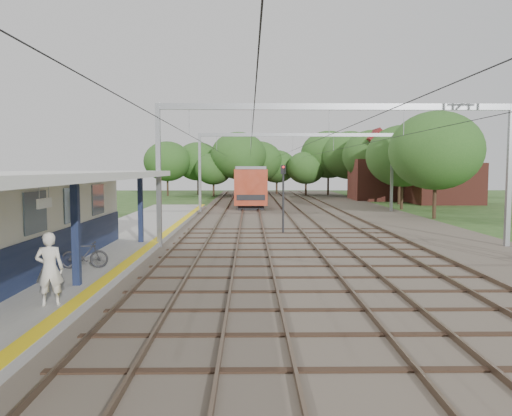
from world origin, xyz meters
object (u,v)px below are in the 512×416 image
object	(u,v)px
bicycle	(84,255)
signal_post	(283,192)
train	(250,182)
person	(49,269)

from	to	relation	value
bicycle	signal_post	distance (m)	13.99
train	person	bearing A→B (deg)	-95.96
signal_post	person	bearing A→B (deg)	-95.40
person	signal_post	world-z (taller)	signal_post
bicycle	train	world-z (taller)	train
person	signal_post	xyz separation A→B (m)	(7.16, 16.30, 1.21)
bicycle	signal_post	bearing A→B (deg)	-42.96
bicycle	signal_post	world-z (taller)	signal_post
signal_post	bicycle	bearing A→B (deg)	-106.21
bicycle	train	distance (m)	46.40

